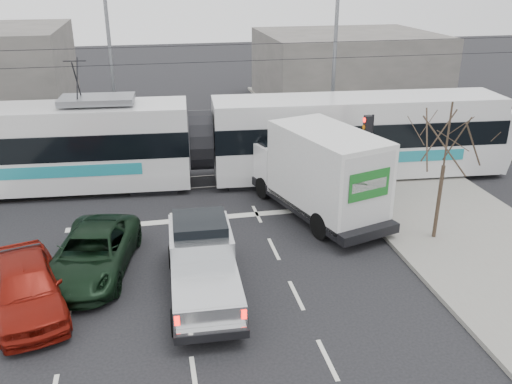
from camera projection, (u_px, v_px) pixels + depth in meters
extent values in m
plane|color=black|center=(241.00, 302.00, 16.22)|extent=(120.00, 120.00, 0.00)
cube|color=gray|center=(510.00, 269.00, 17.84)|extent=(6.00, 60.00, 0.15)
cube|color=#33302D|center=(204.00, 182.00, 25.26)|extent=(60.00, 1.60, 0.03)
cube|color=slate|center=(346.00, 68.00, 39.18)|extent=(12.00, 10.00, 5.00)
cylinder|color=#47382B|center=(438.00, 202.00, 19.29)|extent=(0.14, 0.14, 2.75)
cylinder|color=#47382B|center=(448.00, 134.00, 18.33)|extent=(0.07, 0.07, 2.25)
cylinder|color=black|center=(369.00, 157.00, 22.56)|extent=(0.12, 0.12, 3.60)
cube|color=black|center=(367.00, 127.00, 22.03)|extent=(0.28, 0.28, 0.95)
cylinder|color=#FF0C07|center=(365.00, 120.00, 21.88)|extent=(0.06, 0.20, 0.20)
cylinder|color=orange|center=(364.00, 127.00, 22.00)|extent=(0.06, 0.20, 0.20)
cylinder|color=#05330C|center=(363.00, 134.00, 22.11)|extent=(0.06, 0.20, 0.20)
cube|color=white|center=(371.00, 147.00, 22.23)|extent=(0.02, 0.30, 0.40)
cylinder|color=slate|center=(334.00, 65.00, 28.53)|extent=(0.20, 0.20, 9.00)
cylinder|color=slate|center=(112.00, 66.00, 28.23)|extent=(0.20, 0.20, 9.00)
cylinder|color=black|center=(199.00, 62.00, 23.15)|extent=(60.00, 0.03, 0.03)
cylinder|color=black|center=(199.00, 46.00, 22.88)|extent=(60.00, 0.03, 0.03)
cube|color=silver|center=(37.00, 168.00, 23.84)|extent=(13.47, 3.71, 1.61)
cube|color=black|center=(33.00, 141.00, 23.36)|extent=(13.54, 3.74, 1.10)
cube|color=silver|center=(29.00, 119.00, 22.98)|extent=(13.47, 3.60, 1.03)
cube|color=teal|center=(28.00, 173.00, 22.44)|extent=(9.30, 0.67, 0.51)
cube|color=silver|center=(355.00, 155.00, 25.59)|extent=(13.47, 3.71, 1.61)
cube|color=black|center=(357.00, 129.00, 25.11)|extent=(13.54, 3.74, 1.10)
cube|color=silver|center=(359.00, 108.00, 24.73)|extent=(13.47, 3.60, 1.03)
cube|color=teal|center=(365.00, 158.00, 24.18)|extent=(9.30, 0.67, 0.51)
cylinder|color=black|center=(201.00, 140.00, 24.32)|extent=(1.22, 2.74, 2.68)
cube|color=slate|center=(97.00, 100.00, 23.04)|extent=(3.21, 1.89, 0.26)
cube|color=black|center=(155.00, 182.00, 24.79)|extent=(2.23, 2.51, 0.37)
cube|color=black|center=(249.00, 177.00, 25.31)|extent=(2.23, 2.51, 0.37)
cube|color=black|center=(426.00, 169.00, 26.36)|extent=(2.23, 2.51, 0.37)
cube|color=black|center=(204.00, 280.00, 16.34)|extent=(2.15, 5.70, 0.24)
cube|color=silver|center=(201.00, 244.00, 17.00)|extent=(1.99, 2.43, 1.12)
cube|color=black|center=(200.00, 226.00, 16.86)|extent=(1.71, 1.75, 0.53)
cube|color=silver|center=(198.00, 232.00, 18.32)|extent=(1.88, 1.08, 0.53)
cube|color=silver|center=(207.00, 291.00, 15.06)|extent=(1.99, 2.60, 0.63)
cube|color=silver|center=(212.00, 331.00, 13.83)|extent=(1.79, 0.24, 0.17)
cube|color=#FF0C07|center=(177.00, 320.00, 13.66)|extent=(0.14, 0.08, 0.27)
cube|color=#FF0C07|center=(244.00, 314.00, 13.92)|extent=(0.14, 0.08, 0.27)
cylinder|color=black|center=(173.00, 257.00, 17.90)|extent=(0.30, 0.79, 0.78)
cylinder|color=black|center=(227.00, 253.00, 18.17)|extent=(0.30, 0.79, 0.78)
cylinder|color=black|center=(176.00, 323.00, 14.62)|extent=(0.30, 0.79, 0.78)
cylinder|color=black|center=(241.00, 316.00, 14.89)|extent=(0.30, 0.79, 0.78)
cube|color=black|center=(315.00, 200.00, 21.89)|extent=(4.46, 7.63, 0.36)
cube|color=white|center=(281.00, 160.00, 23.79)|extent=(2.75, 2.34, 1.65)
cube|color=black|center=(279.00, 145.00, 23.67)|extent=(2.28, 1.69, 0.62)
cube|color=silver|center=(327.00, 170.00, 20.72)|extent=(3.79, 5.42, 3.04)
cube|color=silver|center=(368.00, 191.00, 18.74)|extent=(2.10, 0.68, 2.68)
cube|color=#16621E|center=(369.00, 185.00, 18.61)|extent=(1.67, 0.52, 1.03)
cube|color=black|center=(369.00, 236.00, 19.18)|extent=(2.21, 0.89, 0.19)
cylinder|color=black|center=(264.00, 188.00, 23.34)|extent=(0.56, 0.98, 0.93)
cylinder|color=black|center=(306.00, 179.00, 24.29)|extent=(0.56, 0.98, 0.93)
cylinder|color=black|center=(321.00, 226.00, 19.79)|extent=(0.59, 1.08, 1.03)
cylinder|color=black|center=(368.00, 214.00, 20.75)|extent=(0.59, 1.08, 1.03)
cube|color=black|center=(338.00, 185.00, 23.34)|extent=(2.81, 5.50, 0.26)
cube|color=black|center=(336.00, 162.00, 23.93)|extent=(2.25, 2.50, 1.21)
cube|color=black|center=(336.00, 147.00, 23.78)|extent=(1.90, 1.83, 0.58)
cube|color=black|center=(331.00, 158.00, 25.18)|extent=(1.98, 1.25, 0.58)
cube|color=black|center=(344.00, 186.00, 22.11)|extent=(2.28, 2.65, 0.68)
cube|color=silver|center=(350.00, 206.00, 20.96)|extent=(1.79, 0.49, 0.19)
cube|color=#590505|center=(328.00, 196.00, 20.89)|extent=(0.16, 0.11, 0.29)
cube|color=#590505|center=(372.00, 195.00, 20.93)|extent=(0.16, 0.11, 0.29)
cylinder|color=black|center=(313.00, 175.00, 24.93)|extent=(0.43, 0.88, 0.84)
cylinder|color=black|center=(351.00, 174.00, 24.97)|extent=(0.43, 0.88, 0.84)
cylinder|color=black|center=(323.00, 204.00, 21.83)|extent=(0.43, 0.88, 0.84)
cylinder|color=black|center=(367.00, 204.00, 21.87)|extent=(0.43, 0.88, 0.84)
imported|color=black|center=(92.00, 253.00, 17.52)|extent=(3.28, 5.44, 1.41)
imported|color=maroon|center=(27.00, 286.00, 15.54)|extent=(3.03, 4.97, 1.58)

